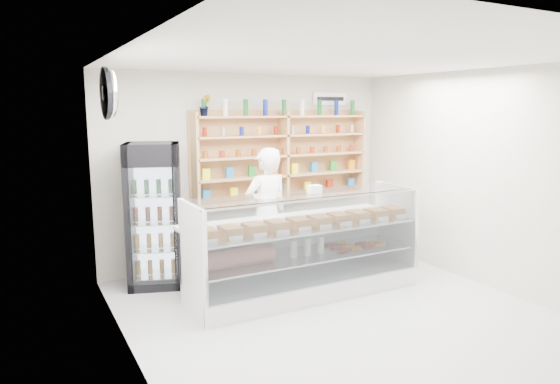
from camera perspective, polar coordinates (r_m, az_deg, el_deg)
room at (r=5.34m, az=7.84°, el=-0.24°), size 5.00×5.00×5.00m
display_counter at (r=6.31m, az=2.79°, el=-8.43°), size 2.94×0.88×1.28m
shop_worker at (r=6.67m, az=-1.57°, el=-2.60°), size 0.70×0.50×1.80m
drinks_cooler at (r=6.66m, az=-14.16°, el=-2.54°), size 0.85×0.84×1.87m
wall_shelving at (r=7.54m, az=0.47°, el=4.17°), size 2.84×0.28×1.33m
potted_plant at (r=7.00m, az=-8.57°, el=9.77°), size 0.18×0.15×0.29m
security_mirror at (r=5.53m, az=-18.80°, el=10.61°), size 0.15×0.50×0.50m
wall_sign at (r=8.09m, az=5.72°, el=10.55°), size 0.62×0.03×0.20m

